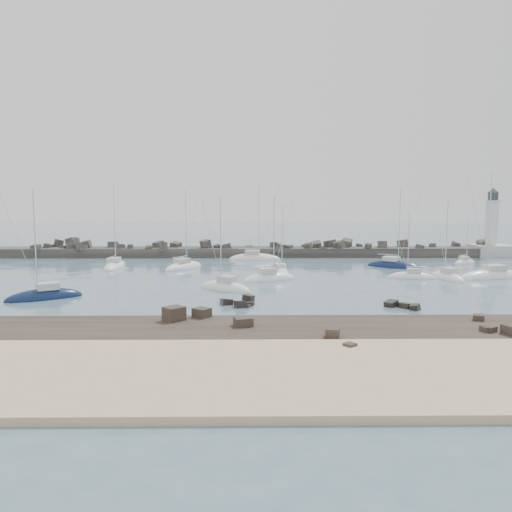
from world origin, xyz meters
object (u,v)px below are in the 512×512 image
Objects in this scene: sailboat_2 at (44,297)px; sailboat_11 at (491,277)px; sailboat_1 at (115,267)px; sailboat_8 at (394,266)px; sailboat_3 at (184,268)px; sailboat_5 at (225,289)px; sailboat_7 at (270,279)px; sailboat_12 at (465,263)px; sailboat_4 at (255,259)px; sailboat_10 at (447,278)px; sailboat_9 at (411,277)px; sailboat_6 at (281,272)px; lighthouse at (491,241)px.

sailboat_11 is (59.48, 15.05, -0.01)m from sailboat_2.
sailboat_1 is 47.58m from sailboat_8.
sailboat_5 is (7.94, -20.17, 0.01)m from sailboat_3.
sailboat_3 is at bearing 137.97° from sailboat_7.
sailboat_1 is 1.58× the size of sailboat_12.
sailboat_7 is at bearing -176.83° from sailboat_11.
sailboat_4 reaches higher than sailboat_10.
sailboat_3 is 1.30× the size of sailboat_9.
sailboat_6 is 1.21× the size of sailboat_12.
sailboat_11 is at bearing 14.20° from sailboat_2.
sailboat_4 reaches higher than sailboat_9.
sailboat_10 is at bearing -72.01° from sailboat_8.
lighthouse is 32.09m from sailboat_11.
sailboat_8 is 1.18× the size of sailboat_10.
sailboat_6 is (28.75, 19.98, -0.03)m from sailboat_2.
lighthouse is 85.37m from sailboat_2.
sailboat_3 is 1.07× the size of sailboat_7.
sailboat_7 reaches higher than sailboat_5.
sailboat_3 reaches higher than sailboat_12.
sailboat_8 is 0.88× the size of sailboat_11.
sailboat_4 is 1.35× the size of sailboat_6.
sailboat_5 reaches higher than sailboat_9.
sailboat_1 is 28.80m from sailboat_6.
sailboat_3 is at bearing 167.05° from sailboat_11.
sailboat_10 is (-20.58, -29.84, -2.94)m from lighthouse.
sailboat_7 is at bearing -85.56° from sailboat_4.
sailboat_7 is (-46.47, -30.70, -2.94)m from lighthouse.
sailboat_1 is 1.02× the size of sailboat_8.
sailboat_6 is 0.88× the size of sailboat_7.
sailboat_6 is at bearing 164.50° from sailboat_9.
sailboat_10 is (4.15, -12.79, 0.00)m from sailboat_8.
sailboat_3 is 47.97m from sailboat_11.
sailboat_2 is 1.27× the size of sailboat_9.
sailboat_11 is 1.75× the size of sailboat_12.
sailboat_5 is at bearing -166.35° from sailboat_11.
sailboat_7 is 1.22× the size of sailboat_9.
sailboat_12 is at bearing 4.17° from sailboat_1.
sailboat_12 is (3.14, 16.51, -0.01)m from sailboat_11.
sailboat_3 reaches higher than sailboat_6.
sailboat_1 is 61.95m from sailboat_12.
sailboat_1 reaches higher than sailboat_7.
lighthouse is 36.37m from sailboat_10.
sailboat_5 reaches higher than sailboat_12.
sailboat_2 is at bearing -116.26° from sailboat_3.
sailboat_2 is 0.97× the size of sailboat_3.
lighthouse is 1.53× the size of sailboat_12.
sailboat_12 is (-10.53, -12.38, -2.96)m from lighthouse.
sailboat_2 is 21.42m from sailboat_5.
sailboat_6 is 19.50m from sailboat_9.
sailboat_1 reaches higher than sailboat_3.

